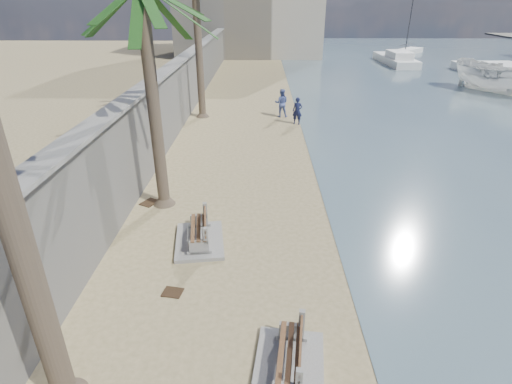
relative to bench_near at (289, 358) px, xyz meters
name	(u,v)px	position (x,y,z in m)	size (l,w,h in m)	color
seawall	(182,90)	(-5.45, 18.88, 1.37)	(0.45, 70.00, 3.50)	gray
wall_cap	(180,60)	(-5.45, 18.88, 3.17)	(0.80, 70.00, 0.12)	gray
bench_near	(289,358)	(0.00, 0.00, 0.00)	(1.64, 2.21, 0.86)	gray
bench_far	(199,232)	(-2.50, 4.73, 0.01)	(1.72, 2.30, 0.89)	gray
streetlight	(136,4)	(-5.35, 10.88, 6.27)	(0.28, 0.28, 5.12)	#2D2D33
person_a	(297,109)	(1.54, 17.74, 0.54)	(0.66, 0.45, 1.83)	#141839
person_b	(281,101)	(0.67, 19.39, 0.60)	(0.94, 0.73, 1.95)	#4D5DA0
boat_cruiser	(502,76)	(18.25, 26.58, 0.95)	(2.94, 3.03, 3.46)	silver
yacht_near	(498,75)	(21.53, 32.95, -0.03)	(12.20, 3.42, 1.50)	silver
yacht_far	(395,60)	(14.74, 42.30, -0.03)	(9.42, 2.64, 1.50)	silver
sailboat_west	(405,52)	(18.71, 51.07, -0.06)	(6.29, 6.61, 9.49)	silver
debris_c	(150,203)	(-4.74, 7.36, -0.36)	(0.63, 0.50, 0.03)	#382616
debris_d	(173,292)	(-2.86, 2.36, -0.36)	(0.50, 0.40, 0.03)	#382616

